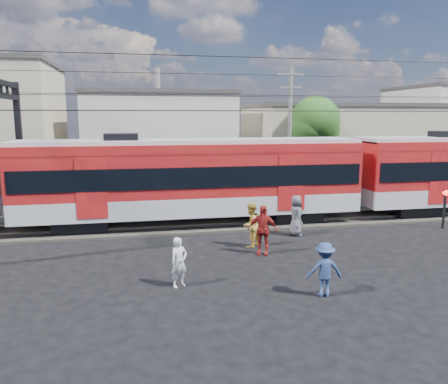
{
  "coord_description": "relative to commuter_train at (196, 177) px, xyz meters",
  "views": [
    {
      "loc": [
        -3.77,
        -12.52,
        5.23
      ],
      "look_at": [
        -0.35,
        5.0,
        2.14
      ],
      "focal_mm": 35.0,
      "sensor_mm": 36.0,
      "label": 1
    }
  ],
  "objects": [
    {
      "name": "rail_near",
      "position": [
        1.12,
        -0.75,
        -2.22
      ],
      "size": [
        70.0,
        0.12,
        0.12
      ],
      "primitive_type": "cube",
      "color": "#59544C",
      "rests_on": "track_bed"
    },
    {
      "name": "ground",
      "position": [
        1.12,
        -8.0,
        -2.4
      ],
      "size": [
        120.0,
        120.0,
        0.0
      ],
      "primitive_type": "plane",
      "color": "black",
      "rests_on": "ground"
    },
    {
      "name": "building_midwest",
      "position": [
        -0.88,
        19.0,
        1.25
      ],
      "size": [
        12.24,
        12.24,
        7.3
      ],
      "color": "beige",
      "rests_on": "ground"
    },
    {
      "name": "pedestrian_d",
      "position": [
        1.89,
        -4.94,
        -1.44
      ],
      "size": [
        1.22,
        0.9,
        1.93
      ],
      "primitive_type": "imported",
      "rotation": [
        0.0,
        0.0,
        -0.43
      ],
      "color": "maroon",
      "rests_on": "ground"
    },
    {
      "name": "pedestrian_e",
      "position": [
        4.09,
        -2.63,
        -1.49
      ],
      "size": [
        0.62,
        0.91,
        1.82
      ],
      "primitive_type": "imported",
      "rotation": [
        0.0,
        0.0,
        1.61
      ],
      "color": "#4C4D51",
      "rests_on": "ground"
    },
    {
      "name": "commuter_train",
      "position": [
        0.0,
        0.0,
        0.0
      ],
      "size": [
        50.3,
        3.08,
        4.17
      ],
      "color": "black",
      "rests_on": "ground"
    },
    {
      "name": "catenary",
      "position": [
        -7.53,
        -0.0,
        2.73
      ],
      "size": [
        70.0,
        9.3,
        7.52
      ],
      "color": "black",
      "rests_on": "ground"
    },
    {
      "name": "rail_far",
      "position": [
        1.12,
        0.75,
        -2.22
      ],
      "size": [
        70.0,
        0.12,
        0.12
      ],
      "primitive_type": "cube",
      "color": "#59544C",
      "rests_on": "track_bed"
    },
    {
      "name": "pedestrian_c",
      "position": [
        2.57,
        -9.12,
        -1.59
      ],
      "size": [
        1.11,
        0.72,
        1.63
      ],
      "primitive_type": "imported",
      "rotation": [
        0.0,
        0.0,
        3.03
      ],
      "color": "navy",
      "rests_on": "ground"
    },
    {
      "name": "utility_pole_mid",
      "position": [
        7.12,
        7.0,
        2.13
      ],
      "size": [
        1.8,
        0.24,
        8.5
      ],
      "color": "slate",
      "rests_on": "ground"
    },
    {
      "name": "pedestrian_a",
      "position": [
        -1.54,
        -7.56,
        -1.62
      ],
      "size": [
        0.68,
        0.61,
        1.57
      ],
      "primitive_type": "imported",
      "rotation": [
        0.0,
        0.0,
        0.51
      ],
      "color": "silver",
      "rests_on": "ground"
    },
    {
      "name": "crossing_signal",
      "position": [
        11.36,
        -2.82,
        -1.09
      ],
      "size": [
        0.28,
        0.28,
        1.89
      ],
      "color": "black",
      "rests_on": "ground"
    },
    {
      "name": "pedestrian_b",
      "position": [
        1.69,
        -3.94,
        -1.49
      ],
      "size": [
        1.12,
        1.11,
        1.83
      ],
      "primitive_type": "imported",
      "rotation": [
        0.0,
        0.0,
        3.89
      ],
      "color": "gold",
      "rests_on": "ground"
    },
    {
      "name": "track_bed",
      "position": [
        1.12,
        0.0,
        -2.34
      ],
      "size": [
        70.0,
        3.4,
        0.12
      ],
      "primitive_type": "cube",
      "color": "#2D2823",
      "rests_on": "ground"
    },
    {
      "name": "tree_near",
      "position": [
        10.3,
        10.09,
        2.26
      ],
      "size": [
        3.82,
        3.64,
        6.72
      ],
      "color": "#382619",
      "rests_on": "ground"
    },
    {
      "name": "building_mideast",
      "position": [
        15.12,
        16.0,
        0.75
      ],
      "size": [
        16.32,
        10.2,
        6.3
      ],
      "color": "tan",
      "rests_on": "ground"
    }
  ]
}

